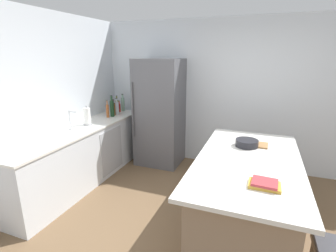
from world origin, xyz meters
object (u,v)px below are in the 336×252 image
at_px(kitchen_island, 245,197).
at_px(cutting_board, 254,144).
at_px(gin_bottle, 123,104).
at_px(vinegar_bottle, 108,111).
at_px(whiskey_bottle, 113,109).
at_px(refrigerator, 160,113).
at_px(olive_oil_bottle, 117,106).
at_px(wine_bottle, 112,108).
at_px(paper_towel_roll, 87,117).
at_px(mixing_bowl, 247,143).
at_px(soda_bottle, 117,107).
at_px(cookbook_stack, 265,184).
at_px(sink_faucet, 71,120).
at_px(hot_sauce_bottle, 119,107).

bearing_deg(kitchen_island, cutting_board, 85.69).
distance_m(gin_bottle, vinegar_bottle, 0.58).
bearing_deg(whiskey_bottle, refrigerator, 16.15).
height_order(gin_bottle, cutting_board, gin_bottle).
height_order(kitchen_island, olive_oil_bottle, olive_oil_bottle).
height_order(refrigerator, wine_bottle, refrigerator).
xyz_separation_m(paper_towel_roll, vinegar_bottle, (0.03, 0.53, -0.01)).
bearing_deg(gin_bottle, olive_oil_bottle, -91.45).
xyz_separation_m(wine_bottle, mixing_bowl, (2.41, -0.79, -0.10)).
xyz_separation_m(soda_bottle, mixing_bowl, (2.42, -0.98, -0.07)).
height_order(whiskey_bottle, vinegar_bottle, vinegar_bottle).
distance_m(soda_bottle, mixing_bowl, 2.61).
bearing_deg(paper_towel_roll, cutting_board, -1.75).
distance_m(refrigerator, mixing_bowl, 1.97).
distance_m(kitchen_island, whiskey_bottle, 2.86).
relative_size(olive_oil_bottle, cookbook_stack, 1.30).
height_order(kitchen_island, vinegar_bottle, vinegar_bottle).
xyz_separation_m(refrigerator, soda_bottle, (-0.81, -0.15, 0.07)).
distance_m(refrigerator, olive_oil_bottle, 0.87).
xyz_separation_m(sink_faucet, cutting_board, (2.60, 0.24, -0.13)).
bearing_deg(hot_sauce_bottle, sink_faucet, -90.98).
bearing_deg(vinegar_bottle, sink_faucet, -94.97).
bearing_deg(hot_sauce_bottle, gin_bottle, 78.80).
bearing_deg(wine_bottle, mixing_bowl, -18.16).
distance_m(refrigerator, soda_bottle, 0.83).
relative_size(gin_bottle, vinegar_bottle, 1.07).
relative_size(refrigerator, mixing_bowl, 7.13).
bearing_deg(olive_oil_bottle, mixing_bowl, -23.40).
relative_size(whiskey_bottle, wine_bottle, 0.76).
xyz_separation_m(sink_faucet, soda_bottle, (0.09, 1.13, -0.03)).
bearing_deg(gin_bottle, hot_sauce_bottle, -101.20).
height_order(kitchen_island, sink_faucet, sink_faucet).
bearing_deg(vinegar_bottle, hot_sauce_bottle, 96.17).
height_order(hot_sauce_bottle, mixing_bowl, hot_sauce_bottle).
distance_m(soda_bottle, whiskey_bottle, 0.09).
bearing_deg(cookbook_stack, wine_bottle, 146.34).
relative_size(refrigerator, vinegar_bottle, 6.08).
distance_m(gin_bottle, hot_sauce_bottle, 0.12).
xyz_separation_m(whiskey_bottle, cookbook_stack, (2.66, -1.84, -0.08)).
bearing_deg(vinegar_bottle, olive_oil_bottle, 95.32).
height_order(kitchen_island, soda_bottle, soda_bottle).
relative_size(olive_oil_bottle, whiskey_bottle, 1.14).
distance_m(hot_sauce_bottle, whiskey_bottle, 0.29).
bearing_deg(cookbook_stack, whiskey_bottle, 145.32).
height_order(refrigerator, vinegar_bottle, refrigerator).
bearing_deg(paper_towel_roll, mixing_bowl, -3.80).
distance_m(vinegar_bottle, cookbook_stack, 3.12).
xyz_separation_m(kitchen_island, cutting_board, (0.04, 0.48, 0.46)).
bearing_deg(paper_towel_roll, refrigerator, 48.36).
relative_size(hot_sauce_bottle, olive_oil_bottle, 0.66).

